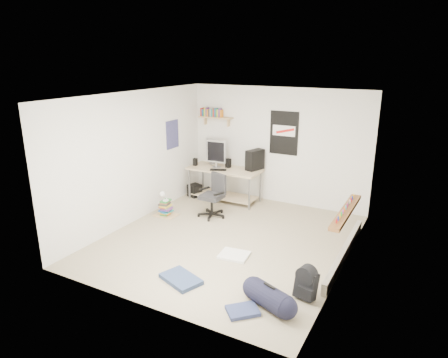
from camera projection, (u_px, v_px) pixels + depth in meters
The scene contains 26 objects.
floor at pixel (228, 240), 7.06m from camera, with size 4.00×4.50×0.01m, color gray.
ceiling at pixel (228, 95), 6.32m from camera, with size 4.00×4.50×0.01m, color white.
back_wall at pixel (277, 146), 8.58m from camera, with size 4.00×0.01×2.50m, color silver.
left_wall at pixel (135, 158), 7.60m from camera, with size 0.01×4.50×2.50m, color silver.
right_wall at pixel (350, 190), 5.78m from camera, with size 0.01×4.50×2.50m, color silver.
desk at pixel (225, 184), 8.89m from camera, with size 1.61×0.70×0.73m, color #C3BA87.
monitor_left at pixel (213, 154), 9.11m from camera, with size 0.42×0.11×0.46m, color #9A999E.
monitor_right at pixel (216, 157), 8.79m from camera, with size 0.45×0.11×0.49m, color #AEAFB3.
pc_tower at pixel (255, 160), 8.64m from camera, with size 0.20×0.42×0.44m, color black.
keyboard at pixel (218, 170), 8.65m from camera, with size 0.35×0.12×0.02m, color black.
speaker_left at pixel (195, 162), 9.01m from camera, with size 0.08×0.08×0.17m, color black.
speaker_right at pixel (228, 163), 8.83m from camera, with size 0.10×0.10×0.20m, color black.
office_chair at pixel (212, 193), 7.94m from camera, with size 0.57×0.57×0.88m, color #262528.
wall_shelf at pixel (216, 117), 8.99m from camera, with size 0.80×0.22×0.24m, color tan.
poster_back_wall at pixel (284, 133), 8.41m from camera, with size 0.62×0.03×0.92m, color black.
poster_left_wall at pixel (172, 134), 8.52m from camera, with size 0.02×0.42×0.60m, color navy.
window at pixel (352, 171), 5.99m from camera, with size 0.10×1.50×1.26m, color brown.
baseboard_heater at pixel (344, 252), 6.39m from camera, with size 0.08×2.50×0.18m, color #B7B2A8.
backpack at pixel (306, 285), 5.28m from camera, with size 0.27×0.22×0.36m, color black.
duffel_bag at pixel (269, 298), 5.11m from camera, with size 0.30×0.30×0.59m, color black.
tshirt at pixel (234, 255), 6.45m from camera, with size 0.46×0.39×0.04m, color silver.
jeans_a at pixel (181, 279), 5.74m from camera, with size 0.59×0.38×0.06m, color navy.
jeans_b at pixel (243, 311), 5.03m from camera, with size 0.39×0.29×0.05m, color navy.
book_stack at pixel (166, 208), 8.08m from camera, with size 0.43×0.35×0.29m, color brown.
desk_lamp at pixel (166, 198), 7.98m from camera, with size 0.12×0.20×0.20m, color white.
subwoofer at pixel (195, 190), 9.19m from camera, with size 0.26×0.26×0.29m, color black.
Camera 1 is at (3.00, -5.69, 3.10)m, focal length 32.00 mm.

